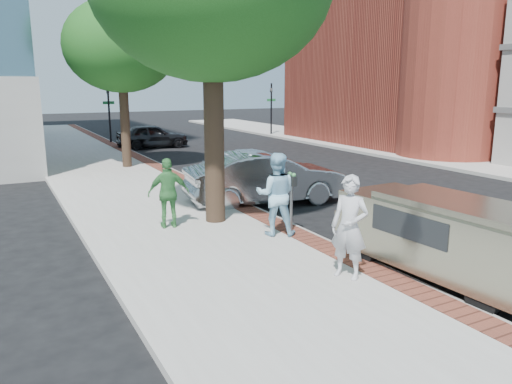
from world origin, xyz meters
TOP-DOWN VIEW (x-y plane):
  - ground at (0.00, 0.00)m, footprint 120.00×120.00m
  - sidewalk at (-1.50, 8.00)m, footprint 5.00×60.00m
  - brick_strip at (0.70, 8.00)m, footprint 0.60×60.00m
  - curb at (1.05, 8.00)m, footprint 0.10×60.00m
  - sidewalk_far at (14.50, 8.00)m, footprint 5.00×60.00m
  - church at (20.98, 13.13)m, footprint 19.00×16.00m
  - signal_near at (0.90, 22.00)m, footprint 0.70×0.15m
  - signal_far at (12.50, 22.00)m, footprint 0.70×0.15m
  - tree_far at (-0.50, 12.00)m, footprint 4.80×4.80m
  - parking_meter at (0.68, 0.14)m, footprint 0.12×0.32m
  - person_gray at (0.02, -2.95)m, footprint 0.75×0.85m
  - person_officer at (0.19, 0.06)m, footprint 1.22×1.14m
  - person_green at (-1.88, 1.86)m, footprint 1.10×0.62m
  - sedan_silver at (1.81, 3.48)m, footprint 5.21×2.38m
  - bg_car at (2.74, 19.09)m, footprint 4.26×1.91m
  - van at (1.79, -3.46)m, footprint 1.94×4.50m

SIDE VIEW (x-z plane):
  - ground at x=0.00m, z-range 0.00..0.00m
  - sidewalk at x=-1.50m, z-range 0.00..0.15m
  - curb at x=1.05m, z-range 0.00..0.15m
  - sidewalk_far at x=14.50m, z-range 0.00..0.15m
  - brick_strip at x=0.70m, z-range 0.15..0.16m
  - bg_car at x=2.74m, z-range 0.00..1.42m
  - sedan_silver at x=1.81m, z-range 0.00..1.66m
  - van at x=1.79m, z-range 0.08..1.70m
  - person_green at x=-1.88m, z-range 0.15..1.92m
  - person_gray at x=0.02m, z-range 0.15..2.10m
  - person_officer at x=0.19m, z-range 0.15..2.14m
  - parking_meter at x=0.68m, z-range 0.47..1.94m
  - signal_near at x=0.90m, z-range 0.35..4.15m
  - signal_far at x=12.50m, z-range 0.35..4.15m
  - tree_far at x=-0.50m, z-range 1.73..8.87m
  - church at x=20.98m, z-range -2.94..17.46m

